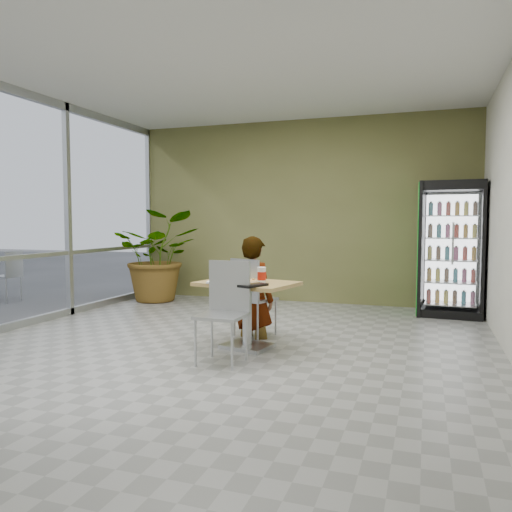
{
  "coord_description": "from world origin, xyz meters",
  "views": [
    {
      "loc": [
        2.17,
        -5.09,
        1.43
      ],
      "look_at": [
        0.17,
        0.74,
        1.0
      ],
      "focal_mm": 35.0,
      "sensor_mm": 36.0,
      "label": 1
    }
  ],
  "objects_px": {
    "dining_table": "(247,301)",
    "beverage_fridge": "(451,249)",
    "seated_woman": "(254,299)",
    "chair_far": "(250,291)",
    "chair_near": "(226,303)",
    "potted_plant": "(159,256)",
    "soda_cup": "(262,275)",
    "cafeteria_tray": "(243,284)"
  },
  "relations": [
    {
      "from": "dining_table",
      "to": "beverage_fridge",
      "type": "bearing_deg",
      "value": 51.36
    },
    {
      "from": "dining_table",
      "to": "seated_woman",
      "type": "distance_m",
      "value": 0.57
    },
    {
      "from": "chair_far",
      "to": "seated_woman",
      "type": "xyz_separation_m",
      "value": [
        0.03,
        0.05,
        -0.1
      ]
    },
    {
      "from": "dining_table",
      "to": "beverage_fridge",
      "type": "height_order",
      "value": "beverage_fridge"
    },
    {
      "from": "chair_near",
      "to": "seated_woman",
      "type": "xyz_separation_m",
      "value": [
        -0.08,
        1.12,
        -0.13
      ]
    },
    {
      "from": "chair_near",
      "to": "potted_plant",
      "type": "bearing_deg",
      "value": 129.9
    },
    {
      "from": "seated_woman",
      "to": "soda_cup",
      "type": "height_order",
      "value": "seated_woman"
    },
    {
      "from": "seated_woman",
      "to": "cafeteria_tray",
      "type": "height_order",
      "value": "seated_woman"
    },
    {
      "from": "soda_cup",
      "to": "cafeteria_tray",
      "type": "xyz_separation_m",
      "value": [
        -0.12,
        -0.28,
        -0.07
      ]
    },
    {
      "from": "chair_far",
      "to": "chair_near",
      "type": "height_order",
      "value": "chair_near"
    },
    {
      "from": "dining_table",
      "to": "chair_far",
      "type": "xyz_separation_m",
      "value": [
        -0.15,
        0.51,
        0.03
      ]
    },
    {
      "from": "soda_cup",
      "to": "cafeteria_tray",
      "type": "relative_size",
      "value": 0.39
    },
    {
      "from": "dining_table",
      "to": "potted_plant",
      "type": "bearing_deg",
      "value": 135.1
    },
    {
      "from": "dining_table",
      "to": "cafeteria_tray",
      "type": "relative_size",
      "value": 2.63
    },
    {
      "from": "beverage_fridge",
      "to": "dining_table",
      "type": "bearing_deg",
      "value": -125.1
    },
    {
      "from": "dining_table",
      "to": "seated_woman",
      "type": "relative_size",
      "value": 0.76
    },
    {
      "from": "chair_far",
      "to": "beverage_fridge",
      "type": "bearing_deg",
      "value": -117.06
    },
    {
      "from": "dining_table",
      "to": "chair_far",
      "type": "distance_m",
      "value": 0.53
    },
    {
      "from": "dining_table",
      "to": "soda_cup",
      "type": "xyz_separation_m",
      "value": [
        0.18,
        -0.02,
        0.3
      ]
    },
    {
      "from": "soda_cup",
      "to": "beverage_fridge",
      "type": "height_order",
      "value": "beverage_fridge"
    },
    {
      "from": "chair_far",
      "to": "seated_woman",
      "type": "bearing_deg",
      "value": -106.51
    },
    {
      "from": "soda_cup",
      "to": "chair_near",
      "type": "bearing_deg",
      "value": -111.03
    },
    {
      "from": "chair_far",
      "to": "soda_cup",
      "type": "height_order",
      "value": "chair_far"
    },
    {
      "from": "cafeteria_tray",
      "to": "potted_plant",
      "type": "xyz_separation_m",
      "value": [
        -2.7,
        2.93,
        0.05
      ]
    },
    {
      "from": "soda_cup",
      "to": "beverage_fridge",
      "type": "bearing_deg",
      "value": 53.85
    },
    {
      "from": "cafeteria_tray",
      "to": "beverage_fridge",
      "type": "xyz_separation_m",
      "value": [
        2.19,
        3.11,
        0.25
      ]
    },
    {
      "from": "dining_table",
      "to": "potted_plant",
      "type": "height_order",
      "value": "potted_plant"
    },
    {
      "from": "dining_table",
      "to": "chair_near",
      "type": "bearing_deg",
      "value": -92.98
    },
    {
      "from": "seated_woman",
      "to": "cafeteria_tray",
      "type": "distance_m",
      "value": 0.91
    },
    {
      "from": "chair_near",
      "to": "cafeteria_tray",
      "type": "xyz_separation_m",
      "value": [
        0.09,
        0.27,
        0.16
      ]
    },
    {
      "from": "seated_woman",
      "to": "soda_cup",
      "type": "relative_size",
      "value": 8.9
    },
    {
      "from": "cafeteria_tray",
      "to": "potted_plant",
      "type": "relative_size",
      "value": 0.27
    },
    {
      "from": "chair_far",
      "to": "beverage_fridge",
      "type": "xyz_separation_m",
      "value": [
        2.4,
        2.31,
        0.44
      ]
    },
    {
      "from": "seated_woman",
      "to": "beverage_fridge",
      "type": "height_order",
      "value": "beverage_fridge"
    },
    {
      "from": "seated_woman",
      "to": "beverage_fridge",
      "type": "xyz_separation_m",
      "value": [
        2.36,
        2.26,
        0.54
      ]
    },
    {
      "from": "dining_table",
      "to": "cafeteria_tray",
      "type": "distance_m",
      "value": 0.38
    },
    {
      "from": "soda_cup",
      "to": "chair_far",
      "type": "bearing_deg",
      "value": 121.69
    },
    {
      "from": "dining_table",
      "to": "chair_near",
      "type": "xyz_separation_m",
      "value": [
        -0.03,
        -0.56,
        0.06
      ]
    },
    {
      "from": "chair_far",
      "to": "potted_plant",
      "type": "height_order",
      "value": "potted_plant"
    },
    {
      "from": "seated_woman",
      "to": "potted_plant",
      "type": "xyz_separation_m",
      "value": [
        -2.53,
        2.08,
        0.34
      ]
    },
    {
      "from": "cafeteria_tray",
      "to": "beverage_fridge",
      "type": "distance_m",
      "value": 3.82
    },
    {
      "from": "soda_cup",
      "to": "beverage_fridge",
      "type": "xyz_separation_m",
      "value": [
        2.07,
        2.84,
        0.18
      ]
    }
  ]
}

